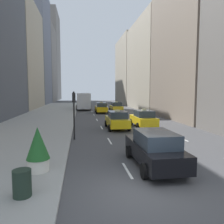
{
  "coord_description": "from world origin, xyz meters",
  "views": [
    {
      "loc": [
        -2.29,
        -7.48,
        3.61
      ],
      "look_at": [
        0.55,
        11.9,
        1.75
      ],
      "focal_mm": 35.0,
      "sensor_mm": 36.0,
      "label": 1
    }
  ],
  "objects_px": {
    "sedan_black_near": "(154,148)",
    "trash_can": "(22,183)",
    "city_bus": "(83,100)",
    "planter_with_shrub": "(38,149)",
    "traffic_light_pole": "(74,107)",
    "taxi_third": "(116,107)",
    "taxi_lead": "(101,108)",
    "taxi_fourth": "(143,119)",
    "taxi_second": "(117,120)"
  },
  "relations": [
    {
      "from": "taxi_fourth",
      "to": "planter_with_shrub",
      "type": "bearing_deg",
      "value": -125.11
    },
    {
      "from": "city_bus",
      "to": "traffic_light_pole",
      "type": "height_order",
      "value": "traffic_light_pole"
    },
    {
      "from": "taxi_third",
      "to": "taxi_fourth",
      "type": "relative_size",
      "value": 1.0
    },
    {
      "from": "taxi_third",
      "to": "sedan_black_near",
      "type": "bearing_deg",
      "value": -95.73
    },
    {
      "from": "taxi_fourth",
      "to": "planter_with_shrub",
      "type": "height_order",
      "value": "planter_with_shrub"
    },
    {
      "from": "taxi_lead",
      "to": "taxi_fourth",
      "type": "relative_size",
      "value": 1.0
    },
    {
      "from": "city_bus",
      "to": "trash_can",
      "type": "distance_m",
      "value": 38.42
    },
    {
      "from": "taxi_third",
      "to": "sedan_black_near",
      "type": "distance_m",
      "value": 28.04
    },
    {
      "from": "taxi_second",
      "to": "taxi_fourth",
      "type": "distance_m",
      "value": 2.87
    },
    {
      "from": "taxi_lead",
      "to": "sedan_black_near",
      "type": "distance_m",
      "value": 26.31
    },
    {
      "from": "taxi_lead",
      "to": "taxi_fourth",
      "type": "distance_m",
      "value": 15.29
    },
    {
      "from": "taxi_lead",
      "to": "sedan_black_near",
      "type": "bearing_deg",
      "value": -90.0
    },
    {
      "from": "traffic_light_pole",
      "to": "trash_can",
      "type": "bearing_deg",
      "value": -99.08
    },
    {
      "from": "taxi_fourth",
      "to": "trash_can",
      "type": "relative_size",
      "value": 4.89
    },
    {
      "from": "taxi_lead",
      "to": "city_bus",
      "type": "distance_m",
      "value": 9.9
    },
    {
      "from": "trash_can",
      "to": "traffic_light_pole",
      "type": "relative_size",
      "value": 0.25
    },
    {
      "from": "city_bus",
      "to": "trash_can",
      "type": "height_order",
      "value": "city_bus"
    },
    {
      "from": "taxi_third",
      "to": "planter_with_shrub",
      "type": "distance_m",
      "value": 29.31
    },
    {
      "from": "city_bus",
      "to": "trash_can",
      "type": "xyz_separation_m",
      "value": [
        -2.61,
        -38.31,
        -1.19
      ]
    },
    {
      "from": "taxi_fourth",
      "to": "city_bus",
      "type": "xyz_separation_m",
      "value": [
        -5.61,
        24.47,
        0.91
      ]
    },
    {
      "from": "taxi_second",
      "to": "trash_can",
      "type": "height_order",
      "value": "taxi_second"
    },
    {
      "from": "taxi_third",
      "to": "taxi_fourth",
      "type": "height_order",
      "value": "same"
    },
    {
      "from": "taxi_fourth",
      "to": "trash_can",
      "type": "bearing_deg",
      "value": -120.71
    },
    {
      "from": "planter_with_shrub",
      "to": "traffic_light_pole",
      "type": "xyz_separation_m",
      "value": [
        1.37,
        6.9,
        1.26
      ]
    },
    {
      "from": "sedan_black_near",
      "to": "taxi_second",
      "type": "bearing_deg",
      "value": 90.0
    },
    {
      "from": "taxi_third",
      "to": "trash_can",
      "type": "xyz_separation_m",
      "value": [
        -8.22,
        -30.45,
        -0.28
      ]
    },
    {
      "from": "taxi_lead",
      "to": "taxi_third",
      "type": "bearing_deg",
      "value": 29.54
    },
    {
      "from": "city_bus",
      "to": "taxi_second",
      "type": "bearing_deg",
      "value": -83.61
    },
    {
      "from": "taxi_third",
      "to": "taxi_fourth",
      "type": "xyz_separation_m",
      "value": [
        0.0,
        -16.61,
        0.0
      ]
    },
    {
      "from": "taxi_third",
      "to": "traffic_light_pole",
      "type": "bearing_deg",
      "value": -107.61
    },
    {
      "from": "city_bus",
      "to": "planter_with_shrub",
      "type": "height_order",
      "value": "city_bus"
    },
    {
      "from": "taxi_third",
      "to": "trash_can",
      "type": "bearing_deg",
      "value": -105.1
    },
    {
      "from": "taxi_lead",
      "to": "sedan_black_near",
      "type": "relative_size",
      "value": 0.93
    },
    {
      "from": "sedan_black_near",
      "to": "trash_can",
      "type": "xyz_separation_m",
      "value": [
        -5.42,
        -2.56,
        -0.28
      ]
    },
    {
      "from": "sedan_black_near",
      "to": "trash_can",
      "type": "height_order",
      "value": "sedan_black_near"
    },
    {
      "from": "city_bus",
      "to": "trash_can",
      "type": "bearing_deg",
      "value": -93.89
    },
    {
      "from": "trash_can",
      "to": "traffic_light_pole",
      "type": "height_order",
      "value": "traffic_light_pole"
    },
    {
      "from": "sedan_black_near",
      "to": "trash_can",
      "type": "bearing_deg",
      "value": -154.75
    },
    {
      "from": "taxi_third",
      "to": "taxi_fourth",
      "type": "distance_m",
      "value": 16.61
    },
    {
      "from": "taxi_second",
      "to": "city_bus",
      "type": "height_order",
      "value": "city_bus"
    },
    {
      "from": "taxi_third",
      "to": "city_bus",
      "type": "relative_size",
      "value": 0.38
    },
    {
      "from": "taxi_lead",
      "to": "taxi_third",
      "type": "distance_m",
      "value": 3.22
    },
    {
      "from": "taxi_third",
      "to": "traffic_light_pole",
      "type": "distance_m",
      "value": 22.36
    },
    {
      "from": "taxi_second",
      "to": "sedan_black_near",
      "type": "xyz_separation_m",
      "value": [
        0.0,
        -10.66,
        0.0
      ]
    },
    {
      "from": "planter_with_shrub",
      "to": "city_bus",
      "type": "bearing_deg",
      "value": 86.02
    },
    {
      "from": "taxi_lead",
      "to": "traffic_light_pole",
      "type": "relative_size",
      "value": 1.22
    },
    {
      "from": "taxi_lead",
      "to": "city_bus",
      "type": "bearing_deg",
      "value": 106.58
    },
    {
      "from": "sedan_black_near",
      "to": "city_bus",
      "type": "relative_size",
      "value": 0.41
    },
    {
      "from": "taxi_fourth",
      "to": "trash_can",
      "type": "distance_m",
      "value": 16.1
    },
    {
      "from": "sedan_black_near",
      "to": "city_bus",
      "type": "height_order",
      "value": "city_bus"
    }
  ]
}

